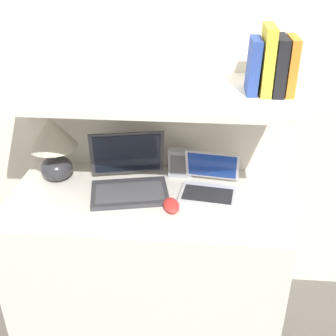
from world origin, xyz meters
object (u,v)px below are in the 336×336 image
object	(u,v)px
router_box	(180,162)
book_yellow	(267,60)
book_blue	(253,66)
book_orange	(290,66)
computer_mouse	(171,205)
book_black	(279,65)
laptop_large	(129,179)
table_lamp	(53,142)
laptop_small	(209,186)

from	to	relation	value
router_box	book_yellow	size ratio (longest dim) A/B	0.55
book_blue	book_orange	bearing A→B (deg)	0.00
computer_mouse	book_black	world-z (taller)	book_black
laptop_large	router_box	xyz separation A→B (m)	(0.23, 0.15, 0.02)
book_black	book_blue	distance (m)	0.10
table_lamp	book_yellow	distance (m)	1.01
laptop_small	book_blue	world-z (taller)	book_blue
laptop_large	computer_mouse	bearing A→B (deg)	-34.98
laptop_large	router_box	bearing A→B (deg)	33.39
table_lamp	book_yellow	world-z (taller)	book_yellow
table_lamp	computer_mouse	bearing A→B (deg)	-20.45
laptop_large	book_yellow	bearing A→B (deg)	-0.07
computer_mouse	book_blue	distance (m)	0.66
book_orange	book_black	xyz separation A→B (m)	(-0.04, 0.00, 0.00)
computer_mouse	book_orange	bearing A→B (deg)	17.94
laptop_large	laptop_small	size ratio (longest dim) A/B	1.42
laptop_large	book_yellow	xyz separation A→B (m)	(0.56, -0.00, 0.56)
table_lamp	laptop_small	distance (m)	0.75
book_orange	book_yellow	bearing A→B (deg)	180.00
router_box	book_yellow	distance (m)	0.65
table_lamp	book_black	distance (m)	1.05
computer_mouse	book_blue	world-z (taller)	book_blue
router_box	book_black	xyz separation A→B (m)	(0.38, -0.15, 0.52)
laptop_small	book_orange	world-z (taller)	book_orange
laptop_small	book_blue	size ratio (longest dim) A/B	1.32
book_black	computer_mouse	bearing A→B (deg)	-160.22
book_blue	book_black	bearing A→B (deg)	0.00
router_box	computer_mouse	bearing A→B (deg)	-93.73
book_orange	laptop_large	bearing A→B (deg)	179.94
laptop_large	router_box	world-z (taller)	laptop_large
computer_mouse	book_orange	xyz separation A→B (m)	(0.45, 0.14, 0.57)
computer_mouse	book_orange	distance (m)	0.74
laptop_small	book_black	world-z (taller)	book_black
router_box	laptop_large	bearing A→B (deg)	-146.61
computer_mouse	book_black	bearing A→B (deg)	19.78
router_box	book_blue	size ratio (longest dim) A/B	0.67
laptop_small	computer_mouse	xyz separation A→B (m)	(-0.16, -0.14, -0.02)
table_lamp	laptop_small	xyz separation A→B (m)	(0.73, -0.07, -0.16)
book_orange	book_blue	distance (m)	0.14
table_lamp	book_yellow	size ratio (longest dim) A/B	1.23
book_orange	book_yellow	distance (m)	0.09
router_box	book_orange	bearing A→B (deg)	-19.36
laptop_small	router_box	bearing A→B (deg)	133.03
laptop_small	laptop_large	bearing A→B (deg)	179.66
router_box	laptop_small	bearing A→B (deg)	-46.97
router_box	book_black	world-z (taller)	book_black
laptop_large	book_blue	world-z (taller)	book_blue
laptop_large	book_blue	xyz separation A→B (m)	(0.51, -0.00, 0.53)
book_blue	router_box	bearing A→B (deg)	152.34
router_box	book_blue	distance (m)	0.61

